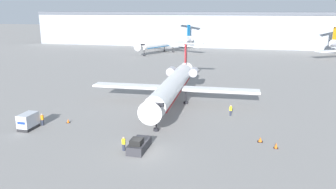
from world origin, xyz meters
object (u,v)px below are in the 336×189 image
object	(u,v)px
traffic_cone_left	(68,121)
traffic_cone_mid	(276,146)
pushback_tug	(139,145)
worker_near_tug	(124,143)
airplane_parked_far_left	(167,43)
worker_by_wing	(231,110)
worker_on_apron	(42,119)
traffic_cone_right	(260,140)
airplane_main	(173,85)
luggage_cart	(28,121)

from	to	relation	value
traffic_cone_left	traffic_cone_mid	xyz separation A→B (m)	(30.20, -2.34, 0.05)
pushback_tug	traffic_cone_left	world-z (taller)	pushback_tug
worker_near_tug	airplane_parked_far_left	xyz separation A→B (m)	(-17.67, 93.61, 2.90)
worker_by_wing	worker_on_apron	xyz separation A→B (m)	(-27.02, -11.39, 0.02)
pushback_tug	traffic_cone_right	size ratio (longest dim) A/B	6.34
airplane_main	airplane_parked_far_left	world-z (taller)	airplane_parked_far_left
traffic_cone_right	airplane_parked_far_left	bearing A→B (deg)	111.41
worker_on_apron	traffic_cone_left	world-z (taller)	worker_on_apron
traffic_cone_left	traffic_cone_mid	size ratio (longest dim) A/B	0.87
luggage_cart	airplane_parked_far_left	distance (m)	89.89
airplane_main	traffic_cone_right	world-z (taller)	airplane_main
worker_near_tug	airplane_parked_far_left	world-z (taller)	airplane_parked_far_left
pushback_tug	traffic_cone_left	xyz separation A→B (m)	(-13.74, 6.87, -0.36)
worker_near_tug	traffic_cone_right	distance (m)	17.74
worker_near_tug	traffic_cone_right	xyz separation A→B (m)	(16.36, 6.82, -0.65)
worker_near_tug	traffic_cone_mid	size ratio (longest dim) A/B	2.45
luggage_cart	airplane_parked_far_left	xyz separation A→B (m)	(-1.52, 89.84, 2.69)
airplane_main	pushback_tug	distance (m)	20.53
pushback_tug	worker_by_wing	size ratio (longest dim) A/B	2.40
worker_near_tug	luggage_cart	bearing A→B (deg)	166.84
worker_on_apron	airplane_parked_far_left	xyz separation A→B (m)	(-2.58, 88.03, 2.88)
pushback_tug	traffic_cone_mid	distance (m)	17.08
worker_by_wing	traffic_cone_left	bearing A→B (deg)	-158.43
worker_on_apron	traffic_cone_mid	bearing A→B (deg)	-0.70
airplane_main	worker_near_tug	size ratio (longest dim) A/B	18.59
airplane_main	traffic_cone_left	bearing A→B (deg)	-135.00
airplane_main	worker_by_wing	bearing A→B (deg)	-20.73
luggage_cart	airplane_parked_far_left	bearing A→B (deg)	90.97
worker_near_tug	worker_on_apron	distance (m)	16.09
pushback_tug	airplane_parked_far_left	size ratio (longest dim) A/B	0.13
luggage_cart	worker_on_apron	xyz separation A→B (m)	(1.06, 1.81, -0.19)
airplane_parked_far_left	traffic_cone_mid	bearing A→B (deg)	-67.91
pushback_tug	worker_on_apron	size ratio (longest dim) A/B	2.36
traffic_cone_mid	airplane_parked_far_left	distance (m)	95.50
luggage_cart	traffic_cone_mid	size ratio (longest dim) A/B	4.07
worker_near_tug	airplane_parked_far_left	distance (m)	95.31
worker_by_wing	traffic_cone_right	world-z (taller)	worker_by_wing
pushback_tug	luggage_cart	size ratio (longest dim) A/B	1.45
worker_on_apron	traffic_cone_mid	world-z (taller)	worker_on_apron
airplane_main	worker_on_apron	size ratio (longest dim) A/B	18.25
worker_on_apron	traffic_cone_left	distance (m)	3.72
airplane_main	traffic_cone_right	xyz separation A→B (m)	(14.92, -14.12, -3.43)
worker_by_wing	traffic_cone_right	distance (m)	11.09
worker_near_tug	worker_on_apron	world-z (taller)	worker_on_apron
pushback_tug	airplane_parked_far_left	world-z (taller)	airplane_parked_far_left
pushback_tug	traffic_cone_mid	xyz separation A→B (m)	(16.46, 4.54, -0.31)
worker_by_wing	pushback_tug	bearing A→B (deg)	-121.93
pushback_tug	worker_on_apron	xyz separation A→B (m)	(-16.85, 4.94, 0.31)
worker_on_apron	worker_by_wing	bearing A→B (deg)	22.85
airplane_main	traffic_cone_mid	size ratio (longest dim) A/B	45.61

